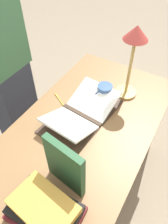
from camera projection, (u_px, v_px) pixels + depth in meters
ground_plane at (84, 187)px, 1.79m from camera, size 12.00×12.00×0.00m
reading_desk at (83, 139)px, 1.30m from camera, size 1.35×0.72×0.77m
open_book at (82, 113)px, 1.26m from camera, size 0.53×0.32×0.10m
book_stack_tall at (45, 210)px, 0.87m from camera, size 0.21×0.29×0.12m
book_standing_upright at (65, 167)px, 0.90m from camera, size 0.06×0.20×0.28m
reading_lamp at (134, 47)px, 1.18m from camera, size 0.14×0.14×0.45m
coffee_mug at (104, 92)px, 1.35m from camera, size 0.12×0.09×0.10m
pencil at (61, 102)px, 1.36m from camera, size 0.10×0.16×0.01m
person_reader at (3, 65)px, 1.48m from camera, size 0.36×0.22×1.75m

